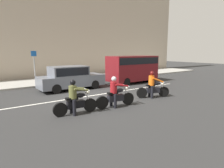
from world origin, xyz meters
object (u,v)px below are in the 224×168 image
object	(u,v)px
parked_van_maroon	(133,67)
parked_sedan_slate_gray	(71,78)
motorcycle_with_rider_crimson	(115,94)
motorcycle_with_rider_olive	(75,100)
street_sign_post	(34,63)
motorcycle_with_rider_orange_stripe	(153,87)

from	to	relation	value
parked_van_maroon	parked_sedan_slate_gray	bearing A→B (deg)	176.65
motorcycle_with_rider_crimson	motorcycle_with_rider_olive	bearing A→B (deg)	176.04
motorcycle_with_rider_crimson	parked_sedan_slate_gray	distance (m)	5.51
motorcycle_with_rider_olive	street_sign_post	bearing A→B (deg)	85.46
parked_van_maroon	street_sign_post	world-z (taller)	street_sign_post
motorcycle_with_rider_olive	motorcycle_with_rider_orange_stripe	bearing A→B (deg)	1.32
motorcycle_with_rider_crimson	parked_van_maroon	size ratio (longest dim) A/B	0.48
parked_van_maroon	street_sign_post	xyz separation A→B (m)	(-7.17, 4.45, 0.39)
parked_sedan_slate_gray	parked_van_maroon	xyz separation A→B (m)	(5.74, -0.34, 0.48)
motorcycle_with_rider_olive	parked_sedan_slate_gray	distance (m)	5.80
motorcycle_with_rider_olive	motorcycle_with_rider_crimson	distance (m)	2.12
motorcycle_with_rider_olive	parked_van_maroon	distance (m)	9.41
motorcycle_with_rider_crimson	parked_sedan_slate_gray	bearing A→B (deg)	89.29
parked_van_maroon	street_sign_post	distance (m)	8.45
motorcycle_with_rider_orange_stripe	parked_sedan_slate_gray	world-z (taller)	parked_sedan_slate_gray
street_sign_post	parked_sedan_slate_gray	bearing A→B (deg)	-70.80
motorcycle_with_rider_orange_stripe	parked_van_maroon	world-z (taller)	parked_van_maroon
motorcycle_with_rider_crimson	parked_van_maroon	world-z (taller)	parked_van_maroon
motorcycle_with_rider_olive	parked_van_maroon	size ratio (longest dim) A/B	0.44
motorcycle_with_rider_olive	street_sign_post	size ratio (longest dim) A/B	0.75
motorcycle_with_rider_crimson	parked_sedan_slate_gray	size ratio (longest dim) A/B	0.46
parked_sedan_slate_gray	street_sign_post	bearing A→B (deg)	109.20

